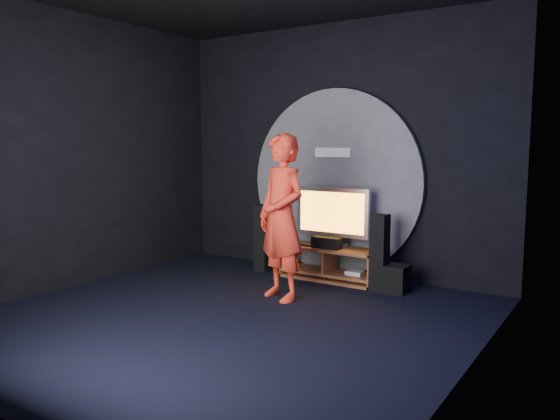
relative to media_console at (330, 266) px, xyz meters
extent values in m
plane|color=black|center=(-0.15, -2.05, -0.20)|extent=(5.00, 5.00, 0.00)
cube|color=black|center=(-0.15, 0.45, 1.55)|extent=(5.00, 0.04, 3.50)
cube|color=black|center=(-2.65, -2.05, 1.55)|extent=(0.04, 5.00, 3.50)
cube|color=black|center=(2.35, -2.05, 1.55)|extent=(0.04, 5.00, 3.50)
cylinder|color=#515156|center=(-0.15, 0.39, 1.10)|extent=(2.60, 0.08, 2.60)
cube|color=white|center=(-0.15, 0.34, 1.52)|extent=(0.55, 0.03, 0.13)
cube|color=#9C5730|center=(-0.01, 0.00, 0.23)|extent=(1.38, 0.45, 0.04)
cube|color=#9C5730|center=(-0.01, 0.00, -0.10)|extent=(1.34, 0.42, 0.04)
cube|color=#9C5730|center=(-0.68, 0.00, 0.03)|extent=(0.04, 0.45, 0.45)
cube|color=#9C5730|center=(0.66, 0.00, 0.03)|extent=(0.04, 0.45, 0.45)
cube|color=#9C5730|center=(-0.01, 0.00, 0.07)|extent=(0.03, 0.40, 0.29)
cube|color=#9C5730|center=(-0.01, 0.00, -0.18)|extent=(1.38, 0.45, 0.04)
cube|color=white|center=(0.37, 0.00, -0.05)|extent=(0.22, 0.16, 0.05)
cube|color=silver|center=(-0.01, 0.07, 0.27)|extent=(0.36, 0.22, 0.04)
cylinder|color=silver|center=(-0.01, 0.07, 0.34)|extent=(0.07, 0.07, 0.10)
cube|color=silver|center=(-0.01, 0.07, 0.73)|extent=(1.07, 0.06, 0.66)
cube|color=orange|center=(-0.01, 0.04, 0.73)|extent=(0.96, 0.01, 0.54)
cube|color=black|center=(-0.01, -0.09, 0.33)|extent=(0.40, 0.15, 0.15)
cube|color=black|center=(-0.31, -0.12, 0.27)|extent=(0.18, 0.05, 0.02)
cube|color=black|center=(-1.05, -0.07, 0.29)|extent=(0.19, 0.21, 0.97)
cube|color=black|center=(0.77, -0.14, 0.29)|extent=(0.19, 0.21, 0.97)
cube|color=black|center=(0.97, -0.10, -0.02)|extent=(0.31, 0.31, 0.34)
imported|color=red|center=(-0.06, -1.11, 0.79)|extent=(0.83, 0.69, 1.96)
camera|label=1|loc=(3.40, -6.44, 1.65)|focal=35.00mm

